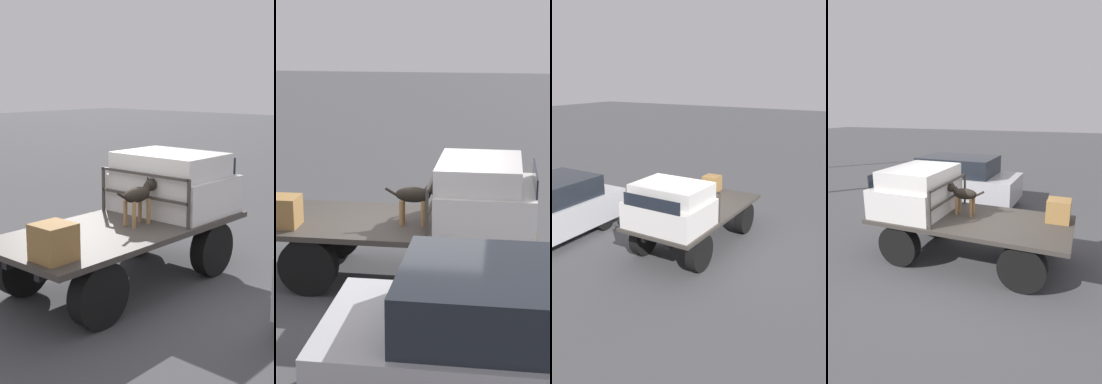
# 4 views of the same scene
# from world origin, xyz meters

# --- Properties ---
(ground_plane) EXTENTS (80.00, 80.00, 0.00)m
(ground_plane) POSITION_xyz_m (0.00, 0.00, 0.00)
(ground_plane) COLOR #474749
(flatbed_truck) EXTENTS (3.94, 1.85, 0.90)m
(flatbed_truck) POSITION_xyz_m (0.00, 0.00, 0.63)
(flatbed_truck) COLOR black
(flatbed_truck) RESTS_ON ground
(truck_cab) EXTENTS (1.38, 1.73, 0.96)m
(truck_cab) POSITION_xyz_m (1.20, 0.00, 1.35)
(truck_cab) COLOR silver
(truck_cab) RESTS_ON flatbed_truck
(truck_headboard) EXTENTS (0.04, 1.73, 0.72)m
(truck_headboard) POSITION_xyz_m (0.48, 0.00, 1.38)
(truck_headboard) COLOR #3D3833
(truck_headboard) RESTS_ON flatbed_truck
(dog) EXTENTS (0.85, 0.23, 0.68)m
(dog) POSITION_xyz_m (0.25, -0.13, 1.34)
(dog) COLOR #9E7547
(dog) RESTS_ON flatbed_truck
(cargo_crate) EXTENTS (0.44, 0.44, 0.44)m
(cargo_crate) POSITION_xyz_m (-1.65, -0.46, 1.12)
(cargo_crate) COLOR olive
(cargo_crate) RESTS_ON flatbed_truck
(parked_sedan) EXTENTS (4.27, 1.82, 1.58)m
(parked_sedan) POSITION_xyz_m (1.88, -3.42, 0.80)
(parked_sedan) COLOR black
(parked_sedan) RESTS_ON ground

